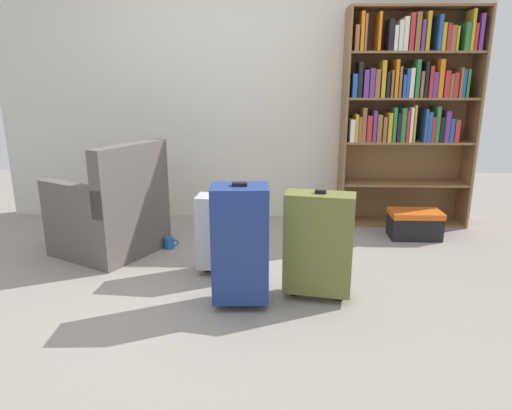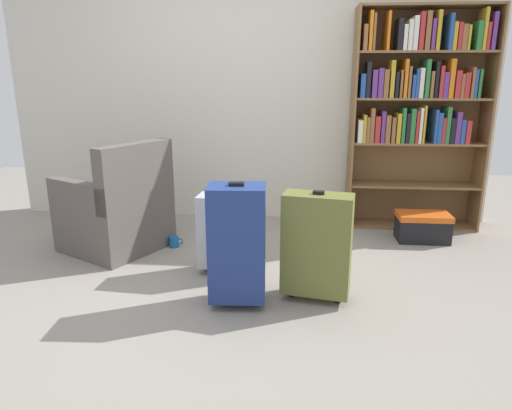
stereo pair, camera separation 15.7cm
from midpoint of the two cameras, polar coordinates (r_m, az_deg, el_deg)
The scene contains 9 objects.
ground_plane at distance 3.08m, azimuth -3.02°, elevation -11.18°, with size 8.18×8.18×0.00m, color gray.
back_wall at distance 4.57m, azimuth -0.06°, elevation 14.59°, with size 4.67×0.10×2.60m, color beige.
bookshelf at distance 4.50m, azimuth 20.45°, elevation 11.89°, with size 1.20×0.32×1.97m.
armchair at distance 3.91m, azimuth -15.69°, elevation -0.84°, with size 0.95×0.95×0.90m.
mug at distance 3.92m, azimuth -8.98°, elevation -4.51°, with size 0.12×0.08×0.10m.
storage_box at distance 4.28m, azimuth 20.98°, elevation -2.49°, with size 0.44×0.26×0.25m.
suitcase_olive at distance 2.92m, azimuth 9.08°, elevation -4.89°, with size 0.46×0.27×0.72m.
suitcase_silver at distance 3.30m, azimuth -2.23°, elevation -3.32°, with size 0.43×0.23×0.60m.
suitcase_navy_blue at distance 2.81m, azimuth -0.75°, elevation -4.75°, with size 0.35×0.27×0.79m.
Camera 2 is at (0.47, -2.71, 1.39)m, focal length 32.24 mm.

